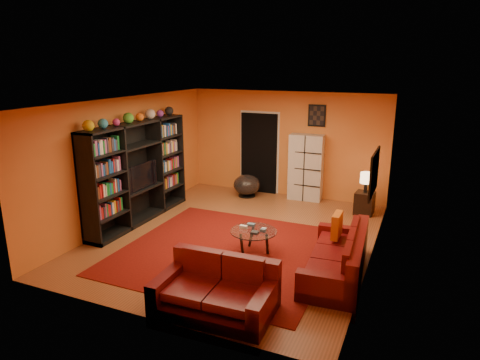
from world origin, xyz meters
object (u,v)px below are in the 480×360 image
at_px(storage_cabinet, 306,167).
at_px(tv, 138,176).
at_px(loveseat, 217,289).
at_px(side_table, 364,203).
at_px(table_lamp, 366,179).
at_px(coffee_table, 254,233).
at_px(sofa, 341,259).
at_px(bowl_chair, 247,185).
at_px(entertainment_unit, 138,172).

bearing_deg(storage_cabinet, tv, -136.97).
relative_size(loveseat, side_table, 3.25).
xyz_separation_m(side_table, table_lamp, (0.00, 0.00, 0.56)).
relative_size(tv, coffee_table, 1.14).
bearing_deg(side_table, loveseat, -105.55).
xyz_separation_m(sofa, side_table, (-0.06, 3.08, -0.04)).
distance_m(storage_cabinet, side_table, 1.67).
distance_m(bowl_chair, side_table, 2.90).
bearing_deg(loveseat, bowl_chair, 16.04).
height_order(bowl_chair, table_lamp, table_lamp).
xyz_separation_m(coffee_table, table_lamp, (1.51, 2.87, 0.44)).
xyz_separation_m(loveseat, side_table, (1.31, 4.71, -0.03)).
height_order(loveseat, side_table, loveseat).
distance_m(loveseat, side_table, 4.89).
bearing_deg(tv, sofa, -99.56).
bearing_deg(table_lamp, loveseat, -105.55).
distance_m(entertainment_unit, tv, 0.09).
xyz_separation_m(entertainment_unit, storage_cabinet, (2.86, 2.80, -0.24)).
xyz_separation_m(coffee_table, storage_cabinet, (0.02, 3.38, 0.43)).
relative_size(sofa, storage_cabinet, 1.32).
xyz_separation_m(sofa, loveseat, (-1.37, -1.62, -0.00)).
height_order(tv, coffee_table, tv).
bearing_deg(storage_cabinet, loveseat, -90.43).
xyz_separation_m(sofa, table_lamp, (-0.06, 3.08, 0.53)).
bearing_deg(storage_cabinet, sofa, -69.07).
distance_m(tv, table_lamp, 4.91).
relative_size(tv, storage_cabinet, 0.59).
bearing_deg(coffee_table, entertainment_unit, 168.55).
xyz_separation_m(entertainment_unit, sofa, (4.41, -0.79, -0.76)).
bearing_deg(sofa, coffee_table, 168.42).
distance_m(coffee_table, bowl_chair, 3.32).
height_order(sofa, loveseat, same).
relative_size(loveseat, storage_cabinet, 1.01).
height_order(coffee_table, side_table, side_table).
distance_m(coffee_table, table_lamp, 3.27).
relative_size(storage_cabinet, table_lamp, 3.59).
bearing_deg(coffee_table, tv, 169.45).
relative_size(storage_cabinet, bowl_chair, 2.40).
bearing_deg(side_table, bowl_chair, 177.04).
bearing_deg(entertainment_unit, coffee_table, -11.45).
xyz_separation_m(tv, loveseat, (2.99, -2.36, -0.71)).
bearing_deg(side_table, sofa, -88.93).
relative_size(sofa, bowl_chair, 3.16).
xyz_separation_m(loveseat, table_lamp, (1.31, 4.71, 0.53)).
bearing_deg(loveseat, entertainment_unit, 49.49).
distance_m(coffee_table, side_table, 3.25).
bearing_deg(entertainment_unit, tv, -47.96).
relative_size(sofa, loveseat, 1.31).
relative_size(side_table, table_lamp, 1.12).
bearing_deg(loveseat, table_lamp, -17.62).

